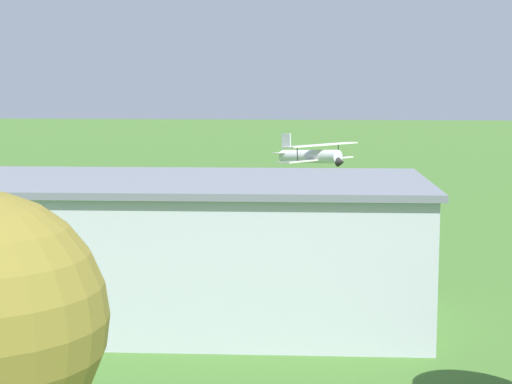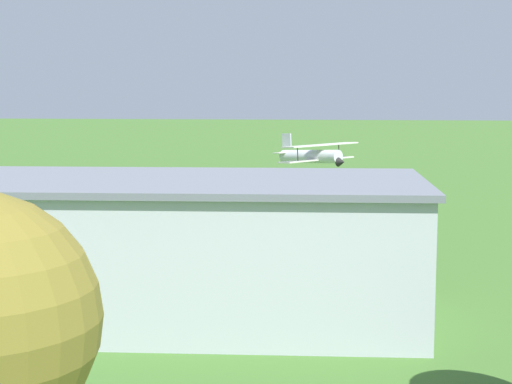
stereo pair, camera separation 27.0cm
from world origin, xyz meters
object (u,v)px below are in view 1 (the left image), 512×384
Objects in this scene: person_near_hangar_door at (317,241)px; person_walking_on_apron at (398,264)px; biplane at (312,156)px; person_crossing_taxiway at (257,239)px; hangar at (108,249)px.

person_near_hangar_door is 9.47m from person_walking_on_apron.
biplane is 4.57× the size of person_walking_on_apron.
person_crossing_taxiway is 12.69m from person_walking_on_apron.
person_crossing_taxiway reaches higher than person_near_hangar_door.
person_walking_on_apron is at bearing -145.45° from hangar.
hangar reaches higher than person_walking_on_apron.
biplane is at bearing -87.26° from person_near_hangar_door.
hangar reaches higher than person_crossing_taxiway.
hangar is at bearing 34.55° from person_walking_on_apron.
person_crossing_taxiway is at bearing -38.61° from person_walking_on_apron.
biplane is (-10.31, -31.52, 2.32)m from hangar.
person_crossing_taxiway is at bearing 72.50° from biplane.
hangar is 20.05m from person_walking_on_apron.
person_crossing_taxiway is 4.50m from person_near_hangar_door.
person_walking_on_apron is (-16.33, -11.24, -2.99)m from hangar.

